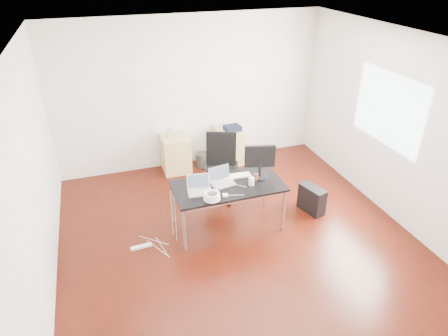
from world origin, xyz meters
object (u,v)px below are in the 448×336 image
object	(u,v)px
desk	(228,188)
office_chair	(221,164)
pc_tower	(312,199)
filing_cabinet_right	(229,146)
filing_cabinet_left	(176,154)

from	to	relation	value
desk	office_chair	xyz separation A→B (m)	(0.17, 0.88, -0.07)
desk	pc_tower	bearing A→B (deg)	-1.74
office_chair	filing_cabinet_right	distance (m)	1.25
desk	filing_cabinet_left	distance (m)	2.04
filing_cabinet_left	pc_tower	bearing A→B (deg)	-48.88
filing_cabinet_right	pc_tower	size ratio (longest dim) A/B	1.56
filing_cabinet_left	filing_cabinet_right	bearing A→B (deg)	0.00
office_chair	pc_tower	bearing A→B (deg)	-14.61
office_chair	filing_cabinet_left	bearing A→B (deg)	137.65
office_chair	pc_tower	xyz separation A→B (m)	(1.24, -0.92, -0.39)
office_chair	desk	bearing A→B (deg)	-78.81
filing_cabinet_left	pc_tower	xyz separation A→B (m)	(1.76, -2.02, -0.13)
desk	pc_tower	world-z (taller)	desk
filing_cabinet_right	desk	bearing A→B (deg)	-109.66
filing_cabinet_right	pc_tower	xyz separation A→B (m)	(0.70, -2.02, -0.13)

